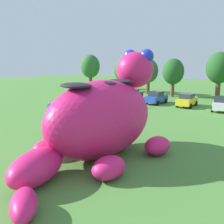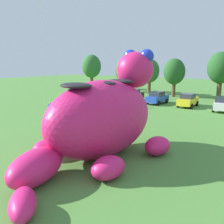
# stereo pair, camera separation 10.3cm
# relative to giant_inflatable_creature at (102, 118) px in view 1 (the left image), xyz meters

# --- Properties ---
(ground_plane) EXTENTS (160.00, 160.00, 0.00)m
(ground_plane) POSITION_rel_giant_inflatable_creature_xyz_m (-0.74, -1.93, -2.40)
(ground_plane) COLOR #4C8438
(giant_inflatable_creature) EXTENTS (6.62, 12.73, 6.56)m
(giant_inflatable_creature) POSITION_rel_giant_inflatable_creature_xyz_m (0.00, 0.00, 0.00)
(giant_inflatable_creature) COLOR #E01E6B
(giant_inflatable_creature) RESTS_ON ground
(car_black) EXTENTS (2.20, 4.23, 1.72)m
(car_black) POSITION_rel_giant_inflatable_creature_xyz_m (-11.29, 20.59, -1.54)
(car_black) COLOR black
(car_black) RESTS_ON ground
(car_blue) EXTENTS (2.05, 4.16, 1.72)m
(car_blue) POSITION_rel_giant_inflatable_creature_xyz_m (-7.12, 20.38, -1.54)
(car_blue) COLOR #2347B7
(car_blue) RESTS_ON ground
(car_yellow) EXTENTS (2.21, 4.23, 1.72)m
(car_yellow) POSITION_rel_giant_inflatable_creature_xyz_m (-2.81, 20.60, -1.54)
(car_yellow) COLOR yellow
(car_yellow) RESTS_ON ground
(car_white) EXTENTS (2.56, 4.36, 1.72)m
(car_white) POSITION_rel_giant_inflatable_creature_xyz_m (1.55, 20.16, -1.54)
(car_white) COLOR white
(car_white) RESTS_ON ground
(tree_far_left) EXTENTS (4.12, 4.12, 7.32)m
(tree_far_left) POSITION_rel_giant_inflatable_creature_xyz_m (-28.57, 30.50, 2.39)
(tree_far_left) COLOR brown
(tree_far_left) RESTS_ON ground
(tree_left) EXTENTS (3.58, 3.58, 6.36)m
(tree_left) POSITION_rel_giant_inflatable_creature_xyz_m (-19.65, 30.08, 1.76)
(tree_left) COLOR brown
(tree_left) RESTS_ON ground
(tree_mid_left) EXTENTS (3.55, 3.55, 6.30)m
(tree_mid_left) POSITION_rel_giant_inflatable_creature_xyz_m (-13.87, 29.82, 1.72)
(tree_mid_left) COLOR brown
(tree_mid_left) RESTS_ON ground
(tree_centre_left) EXTENTS (3.56, 3.56, 6.31)m
(tree_centre_left) POSITION_rel_giant_inflatable_creature_xyz_m (-8.68, 28.96, 1.73)
(tree_centre_left) COLOR brown
(tree_centre_left) RESTS_ON ground
(tree_centre) EXTENTS (4.12, 4.12, 7.31)m
(tree_centre) POSITION_rel_giant_inflatable_creature_xyz_m (-2.02, 31.37, 2.38)
(tree_centre) COLOR brown
(tree_centre) RESTS_ON ground
(spectator_near_inflatable) EXTENTS (0.38, 0.26, 1.71)m
(spectator_near_inflatable) POSITION_rel_giant_inflatable_creature_xyz_m (-8.15, 15.50, -1.55)
(spectator_near_inflatable) COLOR #2D334C
(spectator_near_inflatable) RESTS_ON ground
(spectator_mid_field) EXTENTS (0.38, 0.26, 1.71)m
(spectator_mid_field) POSITION_rel_giant_inflatable_creature_xyz_m (-6.01, 8.60, -1.55)
(spectator_mid_field) COLOR #2D334C
(spectator_mid_field) RESTS_ON ground
(spectator_by_cars) EXTENTS (0.38, 0.26, 1.71)m
(spectator_by_cars) POSITION_rel_giant_inflatable_creature_xyz_m (-11.27, 5.15, -1.55)
(spectator_by_cars) COLOR black
(spectator_by_cars) RESTS_ON ground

